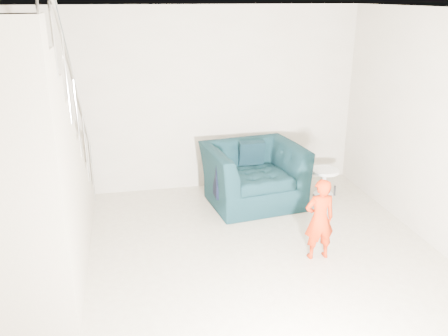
{
  "coord_description": "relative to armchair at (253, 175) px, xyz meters",
  "views": [
    {
      "loc": [
        -0.97,
        -4.06,
        2.82
      ],
      "look_at": [
        0.15,
        1.2,
        0.85
      ],
      "focal_mm": 38.0,
      "sensor_mm": 36.0,
      "label": 1
    }
  ],
  "objects": [
    {
      "name": "floor",
      "position": [
        -0.74,
        -1.98,
        -0.42
      ],
      "size": [
        5.5,
        5.5,
        0.0
      ],
      "primitive_type": "plane",
      "color": "gray",
      "rests_on": "ground"
    },
    {
      "name": "ceiling",
      "position": [
        -0.74,
        -1.98,
        2.28
      ],
      "size": [
        5.5,
        5.5,
        0.0
      ],
      "primitive_type": "plane",
      "rotation": [
        3.14,
        0.0,
        0.0
      ],
      "color": "silver",
      "rests_on": "back_wall"
    },
    {
      "name": "back_wall",
      "position": [
        -0.74,
        0.77,
        0.93
      ],
      "size": [
        5.0,
        0.0,
        5.0
      ],
      "primitive_type": "plane",
      "rotation": [
        1.57,
        0.0,
        0.0
      ],
      "color": "#A79B88",
      "rests_on": "floor"
    },
    {
      "name": "armchair",
      "position": [
        0.0,
        0.0,
        0.0
      ],
      "size": [
        1.43,
        1.29,
        0.84
      ],
      "primitive_type": "imported",
      "rotation": [
        0.0,
        0.0,
        0.13
      ],
      "color": "black",
      "rests_on": "floor"
    },
    {
      "name": "toddler",
      "position": [
        0.31,
        -1.63,
        0.06
      ],
      "size": [
        0.35,
        0.23,
        0.96
      ],
      "primitive_type": "imported",
      "rotation": [
        0.0,
        0.0,
        3.15
      ],
      "color": "#970C04",
      "rests_on": "floor"
    },
    {
      "name": "side_table",
      "position": [
        1.09,
        0.01,
        -0.14
      ],
      "size": [
        0.42,
        0.42,
        0.42
      ],
      "color": "silver",
      "rests_on": "floor"
    },
    {
      "name": "staircase",
      "position": [
        -2.74,
        -1.43,
        0.53
      ],
      "size": [
        1.02,
        3.03,
        3.62
      ],
      "color": "#ADA089",
      "rests_on": "floor"
    },
    {
      "name": "cushion",
      "position": [
        0.04,
        0.26,
        0.24
      ],
      "size": [
        0.37,
        0.18,
        0.37
      ],
      "primitive_type": "cube",
      "rotation": [
        0.21,
        0.0,
        0.0
      ],
      "color": "black",
      "rests_on": "armchair"
    },
    {
      "name": "throw",
      "position": [
        -0.58,
        -0.07,
        0.11
      ],
      "size": [
        0.05,
        0.53,
        0.59
      ],
      "primitive_type": "cube",
      "color": "black",
      "rests_on": "armchair"
    },
    {
      "name": "phone",
      "position": [
        0.44,
        -1.68,
        0.41
      ],
      "size": [
        0.04,
        0.05,
        0.1
      ],
      "primitive_type": "cube",
      "rotation": [
        0.0,
        0.0,
        -0.38
      ],
      "color": "black",
      "rests_on": "toddler"
    }
  ]
}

